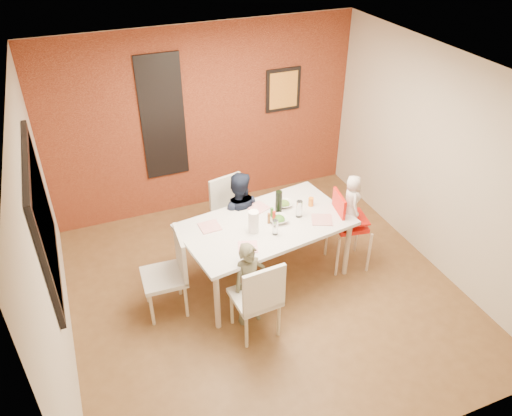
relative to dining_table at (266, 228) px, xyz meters
name	(u,v)px	position (x,y,z in m)	size (l,w,h in m)	color
ground	(265,292)	(-0.12, -0.27, -0.75)	(4.50, 4.50, 0.00)	brown
ceiling	(268,76)	(-0.12, -0.27, 1.95)	(4.50, 4.50, 0.02)	silver
wall_back	(205,120)	(-0.12, 1.98, 0.60)	(4.50, 0.02, 2.70)	beige
wall_front	(387,353)	(-0.12, -2.52, 0.60)	(4.50, 0.02, 2.70)	beige
wall_left	(45,248)	(-2.37, -0.27, 0.60)	(0.02, 4.50, 2.70)	beige
wall_right	(437,162)	(2.13, -0.27, 0.60)	(0.02, 4.50, 2.70)	beige
brick_accent_wall	(205,121)	(-0.12, 1.96, 0.60)	(4.50, 0.02, 2.70)	maroon
picture_window_frame	(42,218)	(-2.34, -0.07, 0.80)	(0.05, 1.70, 1.30)	black
picture_window_pane	(44,218)	(-2.32, -0.07, 0.80)	(0.02, 1.55, 1.15)	black
glassblock_strip	(163,118)	(-0.72, 1.94, 0.75)	(0.55, 0.03, 1.70)	silver
glassblock_surround	(163,118)	(-0.72, 1.94, 0.75)	(0.60, 0.03, 1.76)	black
art_print_frame	(283,90)	(1.08, 1.94, 0.90)	(0.54, 0.03, 0.64)	black
art_print_canvas	(284,90)	(1.08, 1.92, 0.90)	(0.44, 0.01, 0.54)	gold
dining_table	(266,228)	(0.00, 0.00, 0.00)	(2.12, 1.38, 0.82)	silver
chair_near	(259,296)	(-0.45, -0.87, -0.18)	(0.50, 0.50, 1.02)	silver
chair_far	(231,210)	(-0.17, 0.80, -0.19)	(0.56, 0.56, 1.01)	beige
chair_left	(171,269)	(-1.20, -0.10, -0.18)	(0.50, 0.50, 1.03)	silver
high_chair	(347,223)	(1.03, -0.14, -0.10)	(0.52, 0.52, 1.08)	red
child_near	(249,284)	(-0.45, -0.62, -0.22)	(0.39, 0.25, 1.06)	brown
child_far	(238,216)	(-0.15, 0.55, -0.13)	(0.60, 0.47, 1.24)	black
toddler	(352,201)	(1.06, -0.15, 0.22)	(0.33, 0.21, 0.67)	beige
plate_near_left	(248,247)	(-0.37, -0.35, 0.08)	(0.21, 0.21, 0.01)	white
plate_far_mid	(258,208)	(0.04, 0.34, 0.08)	(0.22, 0.22, 0.01)	white
plate_near_right	(322,220)	(0.64, -0.19, 0.08)	(0.24, 0.24, 0.01)	silver
plate_far_left	(210,227)	(-0.64, 0.17, 0.08)	(0.23, 0.23, 0.01)	white
salad_bowl_a	(279,219)	(0.15, -0.02, 0.10)	(0.23, 0.23, 0.06)	white
salad_bowl_b	(284,204)	(0.35, 0.26, 0.10)	(0.21, 0.21, 0.05)	silver
wine_bottle	(279,202)	(0.22, 0.14, 0.23)	(0.08, 0.08, 0.31)	black
wine_glass_a	(275,227)	(0.01, -0.24, 0.17)	(0.07, 0.07, 0.19)	white
wine_glass_b	(299,209)	(0.42, -0.02, 0.18)	(0.08, 0.08, 0.22)	white
paper_towel_roll	(254,222)	(-0.20, -0.10, 0.21)	(0.12, 0.12, 0.27)	white
condiment_red	(274,217)	(0.10, -0.01, 0.14)	(0.04, 0.04, 0.14)	red
condiment_green	(272,213)	(0.10, 0.06, 0.15)	(0.04, 0.04, 0.15)	#387527
condiment_brown	(269,218)	(0.03, -0.01, 0.14)	(0.04, 0.04, 0.14)	brown
sippy_cup	(311,202)	(0.66, 0.14, 0.13)	(0.07, 0.07, 0.11)	orange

